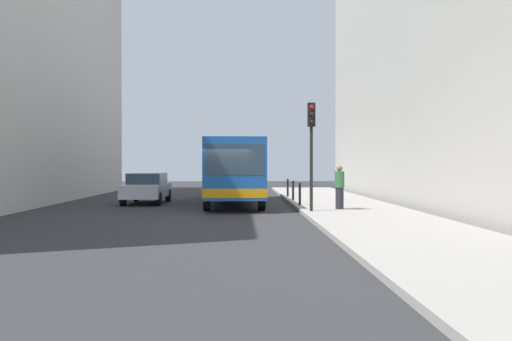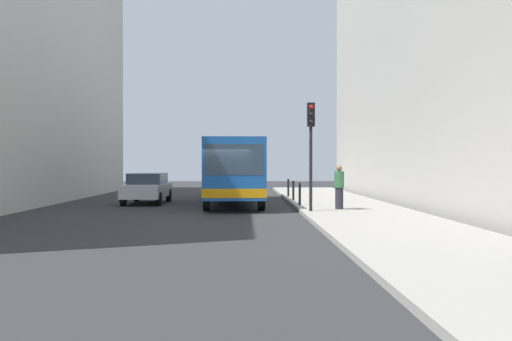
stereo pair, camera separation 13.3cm
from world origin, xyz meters
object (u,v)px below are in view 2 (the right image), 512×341
Objects in this scene: bus at (234,168)px; pedestrian_near_signal at (339,187)px; car_behind_bus at (239,182)px; car_beside_bus at (147,187)px; traffic_light at (311,136)px; bollard_far at (288,188)px; bollard_near at (300,194)px; bollard_mid at (293,190)px.

pedestrian_near_signal is (4.28, -5.04, -0.71)m from bus.
pedestrian_near_signal is at bearing 110.42° from car_behind_bus.
bus is 2.49× the size of car_beside_bus.
car_behind_bus is at bearing 100.49° from traffic_light.
traffic_light is 4.32× the size of bollard_far.
bollard_mid is (0.00, 3.20, 0.00)m from bollard_near.
traffic_light is at bearing -155.41° from pedestrian_near_signal.
car_beside_bus is 4.67× the size of bollard_mid.
bollard_far is at bearing 85.66° from pedestrian_near_signal.
bollard_mid is at bearing -172.43° from bus.
traffic_light reaches higher than car_beside_bus.
car_behind_bus is 4.77× the size of bollard_far.
pedestrian_near_signal reaches higher than bollard_mid.
bollard_mid and bollard_far have the same top height.
pedestrian_near_signal is at bearing -81.22° from bollard_far.
car_beside_bus is 4.67× the size of bollard_far.
traffic_light is 6.88m from bollard_mid.
bollard_near is (7.16, -3.21, -0.16)m from car_beside_bus.
bollard_mid is (2.73, -8.81, -0.16)m from car_behind_bus.
pedestrian_near_signal is at bearing -76.27° from bollard_mid.
bollard_mid is (-0.10, 6.46, -2.38)m from traffic_light.
car_behind_bus is at bearing 102.79° from bollard_near.
bollard_far is (2.73, -5.61, -0.16)m from car_behind_bus.
car_behind_bus is at bearing -92.57° from bus.
bus is 6.84m from traffic_light.
traffic_light is at bearing -88.24° from bollard_near.
car_beside_bus is at bearing 138.33° from traffic_light.
bollard_near is 1.00× the size of bollard_mid.
traffic_light reaches higher than bollard_mid.
car_beside_bus is 1.08× the size of traffic_light.
bollard_near is 0.55× the size of pedestrian_near_signal.
car_behind_bus is 14.88m from pedestrian_near_signal.
traffic_light is (7.26, -6.46, 2.22)m from car_beside_bus.
bollard_far is (2.93, 3.66, -1.10)m from bus.
traffic_light is at bearing -89.11° from bollard_mid.
bus is 11.66× the size of bollard_far.
bollard_near is (2.93, -2.74, -1.10)m from bus.
traffic_light is 4.32× the size of bollard_mid.
bus reaches higher than car_beside_bus.
car_beside_bus and car_behind_bus have the same top height.
pedestrian_near_signal is at bearing -59.69° from bollard_near.
traffic_light is (3.03, -6.00, 1.28)m from bus.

